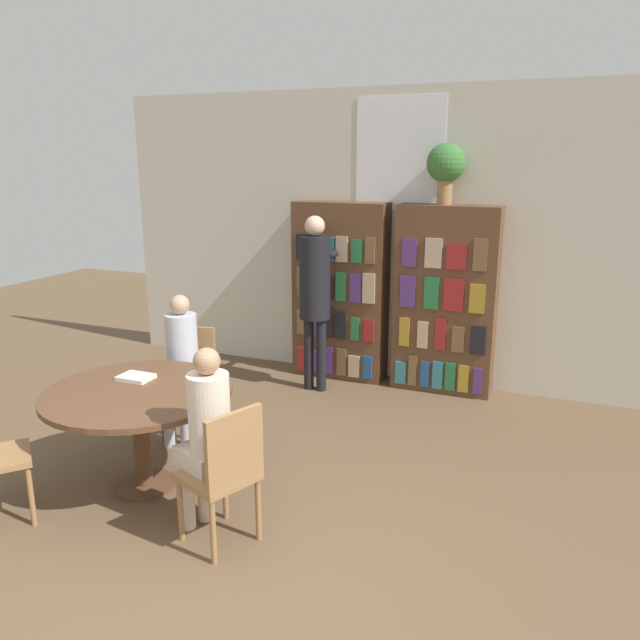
{
  "coord_description": "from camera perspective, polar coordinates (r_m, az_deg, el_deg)",
  "views": [
    {
      "loc": [
        1.7,
        -2.34,
        2.32
      ],
      "look_at": [
        -0.14,
        2.14,
        1.05
      ],
      "focal_mm": 35.0,
      "sensor_mm": 36.0,
      "label": 1
    }
  ],
  "objects": [
    {
      "name": "wall_back",
      "position": [
        6.55,
        7.13,
        7.42
      ],
      "size": [
        6.4,
        0.07,
        3.0
      ],
      "color": "beige",
      "rests_on": "ground_plane"
    },
    {
      "name": "librarian_standing",
      "position": [
        6.17,
        -0.45,
        3.19
      ],
      "size": [
        0.31,
        0.58,
        1.78
      ],
      "color": "black",
      "rests_on": "ground_plane"
    },
    {
      "name": "flower_vase",
      "position": [
        6.2,
        11.44,
        13.67
      ],
      "size": [
        0.37,
        0.37,
        0.57
      ],
      "color": "#997047",
      "rests_on": "bookshelf_right"
    },
    {
      "name": "chair_left_side",
      "position": [
        5.49,
        -11.81,
        -4.9
      ],
      "size": [
        0.48,
        0.48,
        0.91
      ],
      "rotation": [
        0.0,
        0.0,
        -2.91
      ],
      "color": "olive",
      "rests_on": "ground_plane"
    },
    {
      "name": "reading_table",
      "position": [
        4.59,
        -16.23,
        -7.46
      ],
      "size": [
        1.31,
        1.31,
        0.75
      ],
      "color": "brown",
      "rests_on": "ground_plane"
    },
    {
      "name": "open_book_on_table",
      "position": [
        4.76,
        -16.48,
        -5.05
      ],
      "size": [
        0.24,
        0.18,
        0.03
      ],
      "color": "silver",
      "rests_on": "reading_table"
    },
    {
      "name": "bookshelf_right",
      "position": [
        6.34,
        11.37,
        1.75
      ],
      "size": [
        0.99,
        0.34,
        1.88
      ],
      "color": "brown",
      "rests_on": "ground_plane"
    },
    {
      "name": "seated_reader_right",
      "position": [
        3.92,
        -10.4,
        -9.95
      ],
      "size": [
        0.4,
        0.36,
        1.24
      ],
      "rotation": [
        0.0,
        0.0,
        1.18
      ],
      "color": "beige",
      "rests_on": "ground_plane"
    },
    {
      "name": "ground_plane",
      "position": [
        3.71,
        -11.67,
        -24.4
      ],
      "size": [
        16.0,
        16.0,
        0.0
      ],
      "primitive_type": "plane",
      "color": "brown"
    },
    {
      "name": "bookshelf_left",
      "position": [
        6.63,
        1.87,
        2.6
      ],
      "size": [
        0.99,
        0.34,
        1.88
      ],
      "color": "brown",
      "rests_on": "ground_plane"
    },
    {
      "name": "seated_reader_left",
      "position": [
        5.26,
        -12.61,
        -3.58
      ],
      "size": [
        0.33,
        0.39,
        1.24
      ],
      "rotation": [
        0.0,
        0.0,
        -2.91
      ],
      "color": "#B2B7C6",
      "rests_on": "ground_plane"
    },
    {
      "name": "chair_far_side",
      "position": [
        3.87,
        -8.67,
        -13.36
      ],
      "size": [
        0.52,
        0.52,
        0.91
      ],
      "rotation": [
        0.0,
        0.0,
        1.18
      ],
      "color": "olive",
      "rests_on": "ground_plane"
    }
  ]
}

